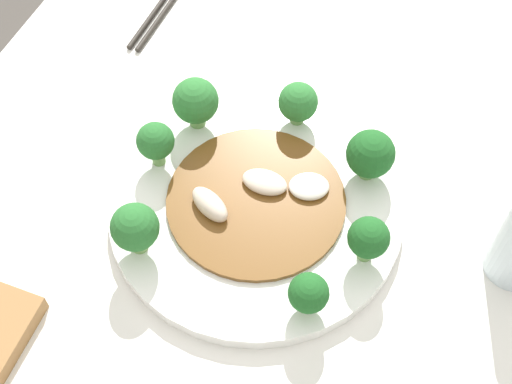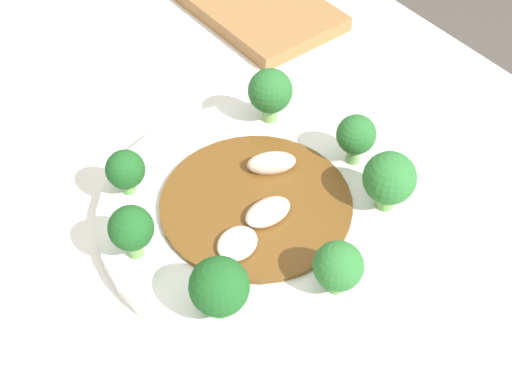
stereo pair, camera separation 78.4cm
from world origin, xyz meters
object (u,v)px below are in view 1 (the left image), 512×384
object	(u,v)px
broccoli_southeast	(135,228)
broccoli_north	(368,238)
broccoli_west	(298,102)
broccoli_northeast	(308,293)
stirfry_center	(256,199)
broccoli_southwest	(196,101)
broccoli_northwest	(370,154)
plate	(256,207)
broccoli_south	(157,139)

from	to	relation	value
broccoli_southeast	broccoli_north	distance (m)	0.23
broccoli_west	broccoli_northeast	distance (m)	0.24
broccoli_northeast	stirfry_center	size ratio (longest dim) A/B	0.26
broccoli_west	broccoli_southwest	bearing A→B (deg)	-65.92
broccoli_west	broccoli_northeast	xyz separation A→B (m)	(0.22, 0.09, -0.00)
broccoli_northwest	broccoli_west	distance (m)	0.11
broccoli_west	plate	bearing A→B (deg)	-0.57
broccoli_southwest	broccoli_southeast	bearing A→B (deg)	4.59
broccoli_southeast	broccoli_northeast	bearing A→B (deg)	90.69
plate	broccoli_west	distance (m)	0.13
broccoli_southeast	broccoli_south	world-z (taller)	broccoli_southeast
broccoli_southeast	broccoli_northeast	distance (m)	0.18
broccoli_northwest	broccoli_north	xyz separation A→B (m)	(0.10, 0.03, 0.00)
broccoli_northwest	broccoli_south	world-z (taller)	broccoli_northwest
broccoli_south	broccoli_north	bearing A→B (deg)	82.70
broccoli_south	broccoli_north	size ratio (longest dim) A/B	1.00
broccoli_south	stirfry_center	size ratio (longest dim) A/B	0.30
broccoli_southwest	broccoli_south	size ratio (longest dim) A/B	1.12
broccoli_southwest	broccoli_northeast	distance (m)	0.26
broccoli_northeast	broccoli_north	size ratio (longest dim) A/B	0.86
broccoli_west	broccoli_southeast	world-z (taller)	broccoli_southeast
broccoli_north	broccoli_southeast	bearing A→B (deg)	-70.40
broccoli_south	broccoli_southwest	bearing A→B (deg)	165.03
broccoli_northwest	broccoli_southeast	distance (m)	0.26
plate	broccoli_southeast	world-z (taller)	broccoli_southeast
broccoli_northeast	broccoli_south	world-z (taller)	broccoli_south
broccoli_southwest	broccoli_southeast	distance (m)	0.17
broccoli_southwest	broccoli_northeast	world-z (taller)	broccoli_southwest
broccoli_west	broccoli_north	distance (m)	0.19
broccoli_northwest	broccoli_southwest	distance (m)	0.20
broccoli_northwest	broccoli_southeast	bearing A→B (deg)	-46.80
broccoli_northwest	broccoli_north	distance (m)	0.10
broccoli_south	broccoli_north	world-z (taller)	same
broccoli_northwest	broccoli_southwest	size ratio (longest dim) A/B	0.96
broccoli_southwest	stirfry_center	world-z (taller)	broccoli_southwest
broccoli_southeast	stirfry_center	size ratio (longest dim) A/B	0.34
broccoli_northwest	broccoli_west	world-z (taller)	broccoli_northwest
broccoli_northwest	broccoli_north	size ratio (longest dim) A/B	1.07
broccoli_northeast	stirfry_center	xyz separation A→B (m)	(-0.10, -0.09, -0.02)
plate	broccoli_northwest	distance (m)	0.14
broccoli_west	broccoli_southeast	size ratio (longest dim) A/B	0.85
broccoli_southwest	broccoli_north	size ratio (longest dim) A/B	1.12
broccoli_northeast	stirfry_center	world-z (taller)	broccoli_northeast
broccoli_southeast	broccoli_north	world-z (taller)	broccoli_southeast
broccoli_northwest	broccoli_northeast	xyz separation A→B (m)	(0.18, -0.01, -0.01)
broccoli_northwest	broccoli_southeast	xyz separation A→B (m)	(0.18, -0.19, 0.00)
plate	broccoli_northeast	xyz separation A→B (m)	(0.09, 0.09, 0.04)
broccoli_northwest	stirfry_center	distance (m)	0.13
plate	broccoli_southeast	xyz separation A→B (m)	(0.10, -0.09, 0.05)
broccoli_southwest	broccoli_southeast	world-z (taller)	same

